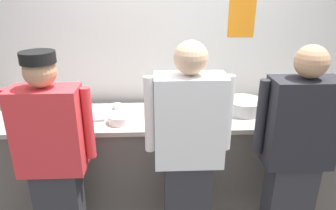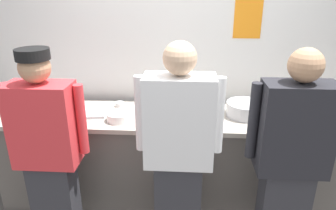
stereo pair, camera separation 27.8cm
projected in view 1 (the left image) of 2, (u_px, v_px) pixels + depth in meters
wall_back at (171, 60)px, 3.07m from camera, size 5.05×0.11×2.63m
prep_counter at (174, 159)px, 2.95m from camera, size 3.22×0.67×0.92m
chef_near_left at (53, 158)px, 2.19m from camera, size 0.59×0.24×1.63m
chef_center at (188, 152)px, 2.21m from camera, size 0.62×0.24×1.70m
chef_far_right at (295, 154)px, 2.22m from camera, size 0.61×0.24×1.67m
plate_stack_front at (121, 119)px, 2.62m from camera, size 0.21×0.21×0.07m
plate_stack_rear at (179, 109)px, 2.84m from camera, size 0.24×0.24×0.06m
mixing_bowl_steel at (244, 106)px, 2.82m from camera, size 0.34×0.34×0.12m
sheet_tray at (76, 115)px, 2.75m from camera, size 0.54×0.42×0.02m
squeeze_bottle_primary at (310, 105)px, 2.72m from camera, size 0.05×0.05×0.21m
ramekin_green_sauce at (166, 120)px, 2.64m from camera, size 0.10×0.10×0.04m
ramekin_orange_sauce at (117, 106)px, 2.92m from camera, size 0.08×0.08×0.05m
chefs_knife at (279, 108)px, 2.93m from camera, size 0.27×0.03×0.02m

